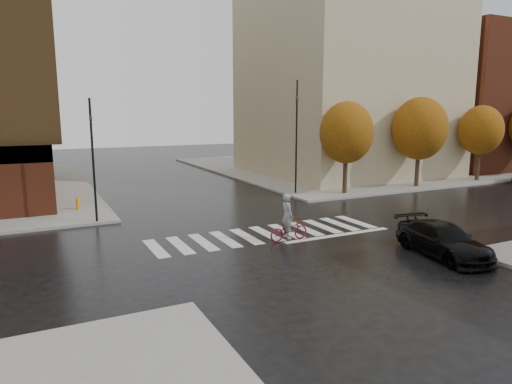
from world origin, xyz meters
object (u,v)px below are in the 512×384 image
sedan (443,240)px  cyclist (288,225)px  fire_hydrant (78,203)px  traffic_light_ne (297,129)px  traffic_light_nw (93,154)px

sedan → cyclist: cyclist is taller
cyclist → fire_hydrant: 13.67m
cyclist → traffic_light_ne: bearing=-34.2°
sedan → cyclist: bearing=142.1°
sedan → cyclist: (-4.60, 4.85, 0.08)m
sedan → traffic_light_nw: 17.45m
sedan → traffic_light_nw: size_ratio=0.73×
traffic_light_nw → fire_hydrant: bearing=-153.0°
cyclist → fire_hydrant: bearing=35.3°
sedan → traffic_light_ne: traffic_light_ne is taller
traffic_light_nw → traffic_light_ne: (14.06, 2.70, 0.99)m
fire_hydrant → sedan: bearing=-51.3°
traffic_light_ne → traffic_light_nw: bearing=15.4°
traffic_light_nw → fire_hydrant: traffic_light_nw is taller
traffic_light_ne → cyclist: bearing=61.4°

